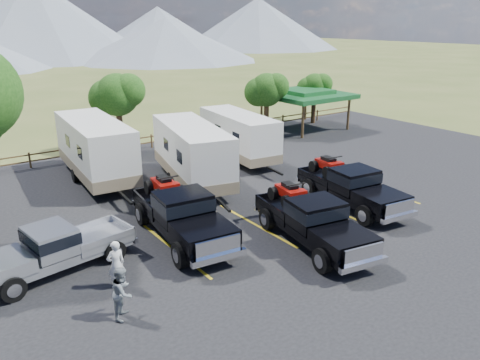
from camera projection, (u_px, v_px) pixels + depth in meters
ground at (357, 247)px, 18.47m from camera, size 320.00×320.00×0.00m
asphalt_lot at (305, 222)px, 20.77m from camera, size 44.00×34.00×0.04m
stall_lines at (290, 214)px, 21.53m from camera, size 12.12×5.50×0.01m
tree_ne_a at (266, 90)px, 35.37m from camera, size 3.11×2.92×4.76m
tree_ne_b at (314, 87)px, 39.56m from camera, size 2.77×2.59×4.27m
tree_north at (117, 95)px, 30.72m from camera, size 3.46×3.24×5.25m
rail_fence at (177, 136)px, 33.60m from camera, size 36.12×0.12×1.00m
pavilion at (305, 95)px, 37.80m from camera, size 6.20×6.20×3.22m
rig_left at (181, 213)px, 18.94m from camera, size 2.91×6.86×2.23m
rig_center at (312, 219)px, 18.48m from camera, size 3.06×6.55×2.10m
rig_right at (350, 185)px, 22.27m from camera, size 2.85×6.51×2.10m
trailer_left at (95, 149)px, 25.57m from camera, size 3.10×9.71×3.36m
trailer_center at (192, 154)px, 24.99m from camera, size 4.02×9.32×3.23m
trailer_right at (238, 136)px, 29.39m from camera, size 3.02×8.56×2.96m
pickup_silver at (56, 248)px, 16.43m from camera, size 5.86×2.67×1.69m
person_a at (116, 264)px, 15.41m from camera, size 0.63×0.42×1.68m
person_b at (123, 292)px, 13.87m from camera, size 1.00×1.02×1.65m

